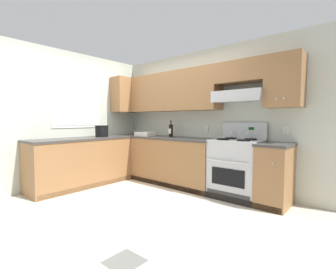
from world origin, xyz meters
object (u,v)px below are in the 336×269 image
Objects in this scene: bucket at (102,131)px; wine_bottle at (171,130)px; bowl at (145,135)px; stove at (236,168)px.

wine_bottle is at bearing 43.69° from bucket.
bowl is at bearing -160.57° from wine_bottle.
stove is 2.05m from bowl.
bowl is at bearing -177.48° from stove.
bucket is at bearing -120.62° from bowl.
stove is 2.64m from bucket.
wine_bottle is at bearing 175.88° from stove.
stove is 1.56m from wine_bottle.
bowl is 1.49× the size of bucket.
wine_bottle reaches higher than stove.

